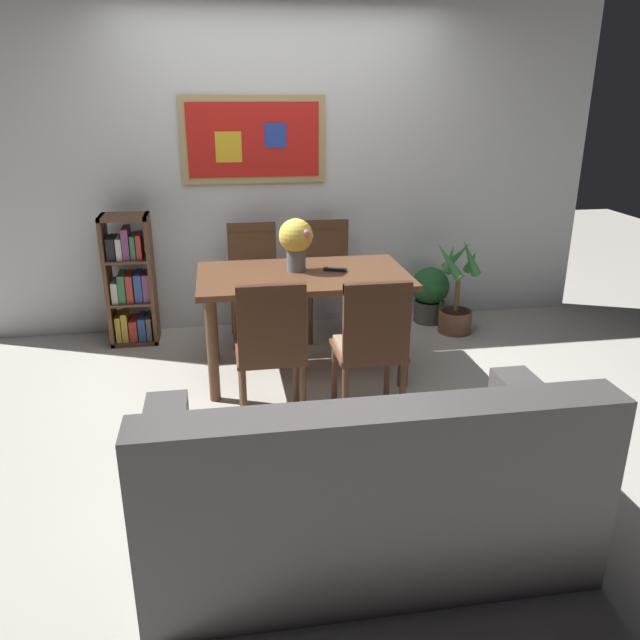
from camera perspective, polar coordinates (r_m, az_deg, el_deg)
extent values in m
plane|color=#B7B2A8|center=(4.16, -1.27, -6.81)|extent=(12.00, 12.00, 0.00)
cube|color=silver|center=(5.19, -3.71, 13.61)|extent=(5.20, 0.10, 2.60)
cube|color=tan|center=(5.09, -6.04, 15.94)|extent=(1.12, 0.02, 0.66)
cube|color=red|center=(5.07, -6.03, 15.92)|extent=(1.02, 0.01, 0.56)
cube|color=gold|center=(5.06, -8.30, 15.26)|extent=(0.20, 0.00, 0.23)
cube|color=#263FA5|center=(5.08, -4.08, 16.36)|extent=(0.17, 0.00, 0.18)
cube|color=brown|center=(4.25, -1.55, 4.00)|extent=(1.41, 0.83, 0.04)
cylinder|color=brown|center=(4.02, -9.72, -2.76)|extent=(0.07, 0.07, 0.69)
cylinder|color=brown|center=(4.18, 7.66, -1.69)|extent=(0.07, 0.07, 0.69)
cylinder|color=brown|center=(4.64, -9.75, 0.42)|extent=(0.07, 0.07, 0.69)
cylinder|color=brown|center=(4.79, 5.38, 1.24)|extent=(0.07, 0.07, 0.69)
cube|color=brown|center=(5.01, 0.77, 3.32)|extent=(0.40, 0.40, 0.03)
cube|color=#997A66|center=(5.00, 0.77, 3.62)|extent=(0.36, 0.36, 0.03)
cylinder|color=brown|center=(5.27, 2.26, 1.59)|extent=(0.04, 0.04, 0.42)
cylinder|color=brown|center=(5.21, -1.41, 1.39)|extent=(0.04, 0.04, 0.42)
cylinder|color=brown|center=(4.95, 3.04, 0.35)|extent=(0.04, 0.04, 0.42)
cylinder|color=brown|center=(4.89, -0.86, 0.13)|extent=(0.04, 0.04, 0.42)
cube|color=brown|center=(5.11, 0.43, 6.50)|extent=(0.38, 0.04, 0.46)
cube|color=brown|center=(5.07, 0.43, 8.69)|extent=(0.38, 0.05, 0.06)
cube|color=brown|center=(3.69, -4.54, -3.01)|extent=(0.40, 0.40, 0.03)
cube|color=#997A66|center=(3.68, -4.56, -2.62)|extent=(0.36, 0.36, 0.03)
cylinder|color=brown|center=(3.63, -6.90, -7.48)|extent=(0.04, 0.04, 0.42)
cylinder|color=brown|center=(3.65, -1.53, -7.13)|extent=(0.04, 0.04, 0.42)
cylinder|color=brown|center=(3.93, -7.15, -5.21)|extent=(0.04, 0.04, 0.42)
cylinder|color=brown|center=(3.96, -2.21, -4.90)|extent=(0.04, 0.04, 0.42)
cube|color=brown|center=(3.44, -4.39, -0.46)|extent=(0.38, 0.04, 0.46)
cube|color=brown|center=(3.37, -4.48, 2.73)|extent=(0.38, 0.05, 0.06)
cube|color=brown|center=(3.73, 4.38, -2.79)|extent=(0.40, 0.40, 0.03)
cube|color=#997A66|center=(3.72, 4.39, -2.40)|extent=(0.36, 0.36, 0.03)
cylinder|color=brown|center=(3.64, 2.29, -7.26)|extent=(0.04, 0.04, 0.42)
cylinder|color=brown|center=(3.72, 7.47, -6.81)|extent=(0.04, 0.04, 0.42)
cylinder|color=brown|center=(3.94, 1.30, -5.02)|extent=(0.04, 0.04, 0.42)
cylinder|color=brown|center=(4.01, 6.10, -4.66)|extent=(0.04, 0.04, 0.42)
cube|color=brown|center=(3.48, 5.18, -0.24)|extent=(0.38, 0.04, 0.46)
cube|color=brown|center=(3.41, 5.28, 2.91)|extent=(0.38, 0.05, 0.06)
cube|color=brown|center=(4.93, -5.94, 2.93)|extent=(0.40, 0.40, 0.03)
cube|color=#997A66|center=(4.92, -5.96, 3.24)|extent=(0.36, 0.36, 0.03)
cylinder|color=brown|center=(5.17, -4.10, 1.20)|extent=(0.04, 0.04, 0.42)
cylinder|color=brown|center=(5.15, -7.86, 0.99)|extent=(0.04, 0.04, 0.42)
cylinder|color=brown|center=(4.85, -3.72, -0.09)|extent=(0.04, 0.04, 0.42)
cylinder|color=brown|center=(4.83, -7.73, -0.31)|extent=(0.04, 0.04, 0.42)
cube|color=brown|center=(5.04, -6.18, 6.16)|extent=(0.38, 0.04, 0.46)
cube|color=brown|center=(4.99, -6.26, 8.39)|extent=(0.38, 0.05, 0.06)
cube|color=#514C4C|center=(2.83, 3.76, -16.44)|extent=(1.80, 0.84, 0.40)
cube|color=#514C4C|center=(2.34, 5.79, -12.74)|extent=(1.80, 0.20, 0.44)
cube|color=#514C4C|center=(2.62, -14.06, -12.25)|extent=(0.18, 0.80, 0.22)
cube|color=#514C4C|center=(2.93, 19.72, -9.13)|extent=(0.18, 0.80, 0.22)
cube|color=#B78C33|center=(2.43, -5.75, -13.09)|extent=(0.32, 0.16, 0.33)
cube|color=#8C6B4C|center=(2.48, 4.90, -12.19)|extent=(0.32, 0.16, 0.33)
cube|color=brown|center=(5.11, -18.66, 3.38)|extent=(0.03, 0.28, 1.01)
cube|color=brown|center=(5.06, -14.97, 3.61)|extent=(0.03, 0.28, 1.01)
cube|color=brown|center=(5.24, -16.29, -1.65)|extent=(0.36, 0.28, 0.03)
cube|color=brown|center=(4.97, -17.39, 8.92)|extent=(0.36, 0.28, 0.03)
cube|color=brown|center=(5.13, -16.64, 1.69)|extent=(0.30, 0.28, 0.02)
cube|color=brown|center=(5.04, -17.02, 5.33)|extent=(0.30, 0.28, 0.02)
cube|color=gold|center=(5.21, -17.69, -0.53)|extent=(0.04, 0.22, 0.20)
cube|color=gold|center=(5.20, -17.17, -0.37)|extent=(0.05, 0.22, 0.23)
cube|color=#B2332D|center=(5.20, -16.46, -0.66)|extent=(0.06, 0.22, 0.16)
cube|color=#2D4C8C|center=(5.19, -15.75, -0.53)|extent=(0.06, 0.22, 0.18)
cube|color=#595960|center=(5.18, -15.16, -0.49)|extent=(0.04, 0.22, 0.18)
cube|color=beige|center=(5.12, -18.00, 2.58)|extent=(0.05, 0.22, 0.16)
cube|color=#337247|center=(5.10, -17.43, 2.92)|extent=(0.05, 0.22, 0.22)
cube|color=#B2332D|center=(5.10, -16.78, 2.94)|extent=(0.05, 0.22, 0.21)
cube|color=#2D4C8C|center=(5.09, -16.07, 3.01)|extent=(0.06, 0.22, 0.22)
cube|color=#7F3F72|center=(5.08, -15.37, 3.03)|extent=(0.06, 0.22, 0.22)
cube|color=black|center=(5.03, -18.33, 6.27)|extent=(0.06, 0.22, 0.17)
cube|color=beige|center=(5.02, -17.66, 6.31)|extent=(0.04, 0.22, 0.16)
cube|color=#7F3F72|center=(5.01, -17.13, 6.74)|extent=(0.05, 0.22, 0.23)
cube|color=#337247|center=(5.01, -16.51, 6.47)|extent=(0.04, 0.22, 0.18)
cube|color=#B2332D|center=(5.00, -16.02, 6.54)|extent=(0.04, 0.22, 0.18)
cylinder|color=#4C4742|center=(5.50, 9.84, 0.82)|extent=(0.26, 0.26, 0.19)
cylinder|color=#332319|center=(5.48, 9.89, 1.65)|extent=(0.23, 0.23, 0.02)
sphere|color=#235B2D|center=(5.43, 9.98, 3.03)|extent=(0.32, 0.32, 0.32)
cylinder|color=#235B2D|center=(5.40, 10.84, 0.31)|extent=(0.03, 0.03, 0.28)
cylinder|color=#235B2D|center=(5.62, 10.74, 1.03)|extent=(0.03, 0.03, 0.30)
cylinder|color=brown|center=(5.30, 12.14, -0.10)|extent=(0.27, 0.27, 0.18)
cylinder|color=#332319|center=(5.28, 12.20, 0.73)|extent=(0.24, 0.24, 0.02)
cylinder|color=brown|center=(5.22, 12.34, 2.53)|extent=(0.04, 0.04, 0.33)
cone|color=#387F3D|center=(5.18, 13.61, 5.24)|extent=(0.10, 0.23, 0.24)
cone|color=#387F3D|center=(5.26, 12.35, 5.73)|extent=(0.27, 0.13, 0.27)
cone|color=#387F3D|center=(5.18, 11.70, 5.42)|extent=(0.19, 0.21, 0.24)
cone|color=#387F3D|center=(5.04, 11.59, 5.28)|extent=(0.22, 0.29, 0.29)
cone|color=#387F3D|center=(5.07, 13.45, 5.58)|extent=(0.25, 0.17, 0.33)
cylinder|color=slate|center=(4.28, -2.14, 5.55)|extent=(0.13, 0.13, 0.16)
sphere|color=#EACC4C|center=(4.25, -2.16, 7.66)|extent=(0.23, 0.23, 0.23)
sphere|color=silver|center=(4.31, -2.92, 8.18)|extent=(0.07, 0.07, 0.07)
sphere|color=pink|center=(4.17, -1.35, 7.83)|extent=(0.06, 0.06, 0.06)
sphere|color=silver|center=(4.29, -1.03, 7.63)|extent=(0.06, 0.06, 0.06)
cube|color=black|center=(4.29, 1.39, 4.60)|extent=(0.16, 0.10, 0.02)
cube|color=gray|center=(4.29, 1.39, 4.76)|extent=(0.10, 0.07, 0.00)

